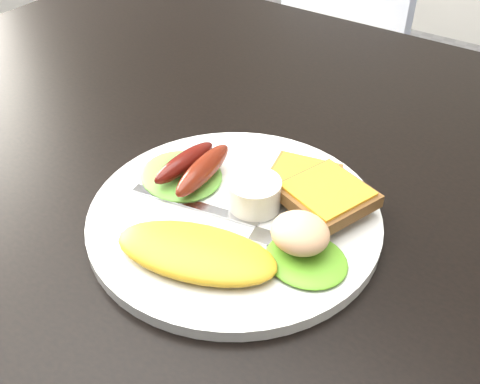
% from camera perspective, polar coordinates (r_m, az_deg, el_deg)
% --- Properties ---
extents(dining_table, '(1.20, 0.80, 0.04)m').
position_cam_1_polar(dining_table, '(0.71, 1.93, 4.26)').
color(dining_table, black).
rests_on(dining_table, ground).
extents(dining_chair, '(0.46, 0.46, 0.05)m').
position_cam_1_polar(dining_chair, '(1.56, 6.94, 12.74)').
color(dining_chair, tan).
rests_on(dining_chair, ground).
extents(plate, '(0.29, 0.29, 0.01)m').
position_cam_1_polar(plate, '(0.57, -0.57, -2.57)').
color(plate, white).
rests_on(plate, dining_table).
extents(lettuce_left, '(0.12, 0.11, 0.01)m').
position_cam_1_polar(lettuce_left, '(0.61, -5.98, 1.71)').
color(lettuce_left, '#5B8632').
rests_on(lettuce_left, plate).
extents(lettuce_right, '(0.09, 0.08, 0.01)m').
position_cam_1_polar(lettuce_right, '(0.51, 6.74, -6.87)').
color(lettuce_right, '#60951D').
rests_on(lettuce_right, plate).
extents(omelette, '(0.17, 0.11, 0.02)m').
position_cam_1_polar(omelette, '(0.51, -4.49, -6.10)').
color(omelette, gold).
rests_on(omelette, plate).
extents(sausage_a, '(0.03, 0.09, 0.02)m').
position_cam_1_polar(sausage_a, '(0.60, -5.66, 3.01)').
color(sausage_a, '#5A1511').
rests_on(sausage_a, lettuce_left).
extents(sausage_b, '(0.03, 0.10, 0.02)m').
position_cam_1_polar(sausage_b, '(0.59, -3.77, 2.29)').
color(sausage_b, maroon).
rests_on(sausage_b, lettuce_left).
extents(ramekin, '(0.06, 0.06, 0.03)m').
position_cam_1_polar(ramekin, '(0.56, 1.48, -0.21)').
color(ramekin, white).
rests_on(ramekin, plate).
extents(toast_a, '(0.08, 0.08, 0.01)m').
position_cam_1_polar(toast_a, '(0.60, 6.34, 1.23)').
color(toast_a, olive).
rests_on(toast_a, plate).
extents(toast_b, '(0.10, 0.10, 0.01)m').
position_cam_1_polar(toast_b, '(0.56, 8.83, -0.41)').
color(toast_b, brown).
rests_on(toast_b, toast_a).
extents(potato_salad, '(0.07, 0.06, 0.03)m').
position_cam_1_polar(potato_salad, '(0.51, 6.13, -4.16)').
color(potato_salad, '#FAE0B1').
rests_on(potato_salad, lettuce_right).
extents(fork, '(0.14, 0.04, 0.00)m').
position_cam_1_polar(fork, '(0.57, -4.62, -1.38)').
color(fork, '#ADAFB7').
rests_on(fork, plate).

